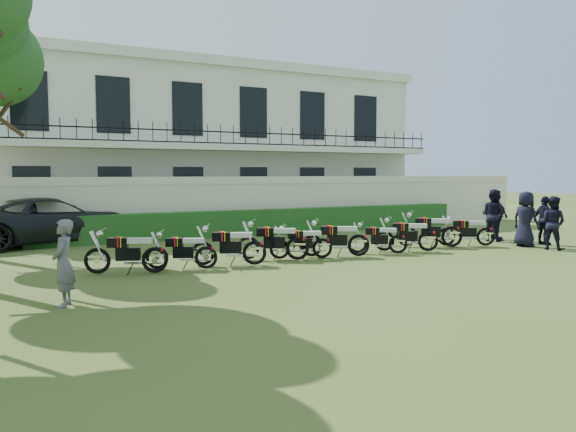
% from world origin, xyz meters
% --- Properties ---
extents(ground, '(100.00, 100.00, 0.00)m').
position_xyz_m(ground, '(0.00, 0.00, 0.00)').
color(ground, '#38461C').
rests_on(ground, ground).
extents(perimeter_wall, '(30.00, 0.35, 2.30)m').
position_xyz_m(perimeter_wall, '(0.00, 8.00, 1.17)').
color(perimeter_wall, beige).
rests_on(perimeter_wall, ground).
extents(hedge, '(18.00, 0.60, 1.00)m').
position_xyz_m(hedge, '(1.00, 7.20, 0.50)').
color(hedge, '#184318').
rests_on(hedge, ground).
extents(building, '(20.40, 9.60, 7.40)m').
position_xyz_m(building, '(0.00, 13.96, 3.71)').
color(building, silver).
rests_on(building, ground).
extents(motorcycle_0, '(1.88, 0.91, 1.08)m').
position_xyz_m(motorcycle_0, '(-5.34, 0.54, 0.50)').
color(motorcycle_0, black).
rests_on(motorcycle_0, ground).
extents(motorcycle_1, '(1.67, 0.87, 0.98)m').
position_xyz_m(motorcycle_1, '(-4.03, 0.54, 0.45)').
color(motorcycle_1, black).
rests_on(motorcycle_1, ground).
extents(motorcycle_2, '(1.86, 0.95, 1.08)m').
position_xyz_m(motorcycle_2, '(-2.70, 0.53, 0.50)').
color(motorcycle_2, black).
rests_on(motorcycle_2, ground).
extents(motorcycle_3, '(1.74, 1.23, 1.11)m').
position_xyz_m(motorcycle_3, '(-1.31, 0.72, 0.51)').
color(motorcycle_3, black).
rests_on(motorcycle_3, ground).
extents(motorcycle_4, '(1.72, 0.78, 0.98)m').
position_xyz_m(motorcycle_4, '(-0.51, 0.71, 0.45)').
color(motorcycle_4, black).
rests_on(motorcycle_4, ground).
extents(motorcycle_5, '(1.86, 0.99, 1.10)m').
position_xyz_m(motorcycle_5, '(0.61, 0.52, 0.51)').
color(motorcycle_5, black).
rests_on(motorcycle_5, ground).
extents(motorcycle_6, '(1.54, 1.02, 0.96)m').
position_xyz_m(motorcycle_6, '(1.99, 0.45, 0.44)').
color(motorcycle_6, black).
rests_on(motorcycle_6, ground).
extents(motorcycle_7, '(1.75, 1.08, 1.08)m').
position_xyz_m(motorcycle_7, '(3.11, 0.39, 0.50)').
color(motorcycle_7, black).
rests_on(motorcycle_7, ground).
extents(motorcycle_8, '(1.80, 1.31, 1.16)m').
position_xyz_m(motorcycle_8, '(4.48, 0.80, 0.54)').
color(motorcycle_8, black).
rests_on(motorcycle_8, ground).
extents(motorcycle_9, '(1.71, 1.03, 1.04)m').
position_xyz_m(motorcycle_9, '(5.70, 0.51, 0.48)').
color(motorcycle_9, black).
rests_on(motorcycle_9, ground).
extents(suv, '(6.31, 4.14, 1.61)m').
position_xyz_m(suv, '(-7.10, 7.95, 0.81)').
color(suv, black).
rests_on(suv, ground).
extents(inspector, '(0.54, 0.67, 1.61)m').
position_xyz_m(inspector, '(-7.64, -1.99, 0.80)').
color(inspector, slate).
rests_on(inspector, ground).
extents(officer_1, '(0.86, 0.98, 1.71)m').
position_xyz_m(officer_1, '(6.98, -1.01, 0.85)').
color(officer_1, black).
rests_on(officer_1, ground).
extents(officer_2, '(0.57, 1.03, 1.66)m').
position_xyz_m(officer_2, '(7.78, -0.10, 0.83)').
color(officer_2, black).
rests_on(officer_2, ground).
extents(officer_3, '(0.67, 0.95, 1.84)m').
position_xyz_m(officer_3, '(6.86, -0.08, 0.92)').
color(officer_3, black).
rests_on(officer_3, ground).
extents(officer_4, '(0.86, 1.02, 1.86)m').
position_xyz_m(officer_4, '(7.08, 1.48, 0.93)').
color(officer_4, black).
rests_on(officer_4, ground).
extents(officer_5, '(0.47, 1.03, 1.72)m').
position_xyz_m(officer_5, '(7.53, 1.74, 0.86)').
color(officer_5, black).
rests_on(officer_5, ground).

